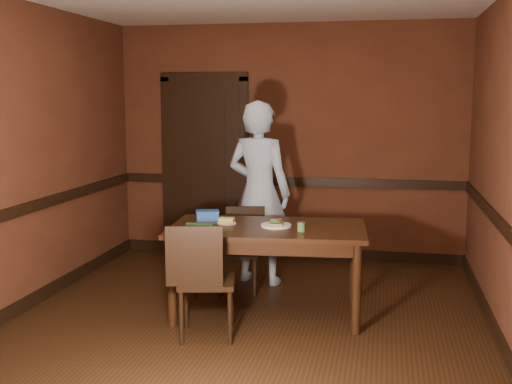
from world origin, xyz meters
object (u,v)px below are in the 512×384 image
at_px(sandwich_plate, 276,224).
at_px(cheese_saucer, 227,221).
at_px(chair_far, 237,251).
at_px(chair_near, 207,279).
at_px(dining_table, 268,270).
at_px(food_tub, 207,215).
at_px(sauce_jar, 301,227).
at_px(person, 259,193).

distance_m(sandwich_plate, cheese_saucer, 0.44).
distance_m(chair_far, chair_near, 1.17).
distance_m(dining_table, food_tub, 0.74).
relative_size(chair_near, cheese_saucer, 5.36).
bearing_deg(food_tub, sauce_jar, -38.44).
height_order(person, sandwich_plate, person).
bearing_deg(dining_table, sandwich_plate, 1.57).
relative_size(dining_table, chair_far, 2.04).
xyz_separation_m(sandwich_plate, cheese_saucer, (-0.44, 0.02, 0.00)).
bearing_deg(cheese_saucer, chair_near, -90.31).
bearing_deg(cheese_saucer, dining_table, -4.95).
bearing_deg(food_tub, sandwich_plate, -32.36).
height_order(chair_near, sandwich_plate, chair_near).
xyz_separation_m(chair_far, sauce_jar, (0.71, -0.72, 0.41)).
distance_m(dining_table, cheese_saucer, 0.55).
xyz_separation_m(person, sauce_jar, (0.57, -1.11, -0.10)).
xyz_separation_m(person, cheese_saucer, (-0.10, -0.93, -0.12)).
bearing_deg(person, chair_near, 101.39).
bearing_deg(person, sauce_jar, 132.63).
bearing_deg(food_tub, person, 49.79).
distance_m(sandwich_plate, sauce_jar, 0.29).
height_order(chair_near, cheese_saucer, chair_near).
distance_m(person, sandwich_plate, 1.02).
xyz_separation_m(dining_table, chair_far, (-0.40, 0.57, 0.02)).
bearing_deg(sandwich_plate, person, 109.60).
bearing_deg(chair_far, dining_table, -68.71).
bearing_deg(person, chair_far, 86.58).
relative_size(chair_far, person, 0.44).
bearing_deg(dining_table, chair_far, 120.68).
distance_m(chair_far, sandwich_plate, 0.83).
relative_size(dining_table, cheese_saucer, 9.67).
xyz_separation_m(sandwich_plate, sauce_jar, (0.24, -0.16, 0.02)).
bearing_deg(sauce_jar, chair_near, -146.76).
bearing_deg(chair_far, food_tub, -128.39).
bearing_deg(sandwich_plate, chair_far, 130.20).
relative_size(person, food_tub, 7.69).
bearing_deg(cheese_saucer, person, 83.64).
bearing_deg(chair_near, dining_table, -134.18).
bearing_deg(sandwich_plate, cheese_saucer, 176.85).
bearing_deg(chair_near, sandwich_plate, -138.53).
relative_size(chair_near, person, 0.50).
relative_size(chair_near, sauce_jar, 11.68).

